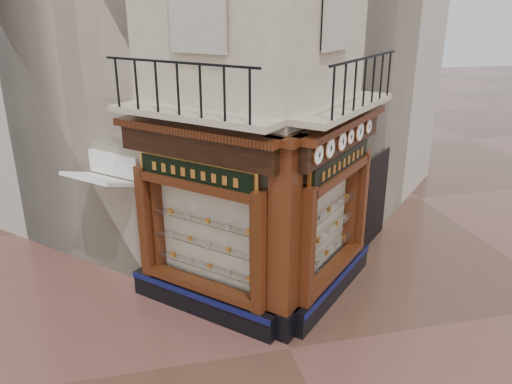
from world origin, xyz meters
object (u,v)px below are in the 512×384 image
object	(u,v)px
clock_b	(329,148)
signboard_right	(341,162)
clock_c	(341,141)
clock_e	(359,131)
clock_d	(350,137)
corner_pilaster	(284,244)
signboard_left	(195,173)
awning	(111,285)
clock_f	(368,127)
clock_a	(318,155)

from	to	relation	value
clock_b	signboard_right	world-z (taller)	clock_b
clock_c	clock_e	distance (m)	0.94
clock_b	clock_d	xyz separation A→B (m)	(0.70, 0.70, 0.00)
corner_pilaster	signboard_left	bearing A→B (deg)	100.25
awning	clock_b	bearing A→B (deg)	-163.74
clock_c	clock_d	world-z (taller)	clock_c
corner_pilaster	clock_e	xyz separation A→B (m)	(1.97, 1.37, 1.67)
awning	signboard_right	bearing A→B (deg)	-153.73
clock_d	clock_f	xyz separation A→B (m)	(0.73, 0.73, 0.00)
clock_e	clock_a	bearing A→B (deg)	-180.00
clock_c	corner_pilaster	bearing A→B (deg)	163.31
clock_a	signboard_right	bearing A→B (deg)	4.57
clock_f	clock_a	bearing A→B (deg)	-180.00
corner_pilaster	signboard_left	xyz separation A→B (m)	(-1.46, 1.01, 1.15)
clock_b	clock_f	size ratio (longest dim) A/B	1.25
signboard_right	clock_a	bearing A→B (deg)	-175.43
clock_a	signboard_left	size ratio (longest dim) A/B	0.19
clock_a	clock_b	bearing A→B (deg)	-0.00
clock_d	signboard_left	size ratio (longest dim) A/B	0.16
corner_pilaster	clock_f	xyz separation A→B (m)	(2.34, 1.74, 1.67)
clock_e	clock_d	bearing A→B (deg)	-180.00
signboard_right	clock_c	bearing A→B (deg)	-161.26
corner_pilaster	signboard_right	world-z (taller)	corner_pilaster
clock_a	awning	distance (m)	5.97
clock_e	signboard_left	xyz separation A→B (m)	(-3.43, -0.35, -0.52)
clock_e	signboard_right	xyz separation A→B (m)	(-0.51, -0.35, -0.52)
clock_e	signboard_left	distance (m)	3.49
corner_pilaster	awning	distance (m)	4.69
clock_c	clock_b	bearing A→B (deg)	-180.00
clock_a	clock_c	xyz separation A→B (m)	(0.75, 0.75, 0.00)
corner_pilaster	clock_b	distance (m)	1.93
clock_a	signboard_right	xyz separation A→B (m)	(0.90, 1.06, -0.52)
clock_f	signboard_right	distance (m)	1.26
clock_d	awning	bearing A→B (deg)	116.79
clock_b	clock_d	bearing A→B (deg)	-0.00
clock_a	clock_d	bearing A→B (deg)	-0.00
clock_f	signboard_right	bearing A→B (deg)	174.45
corner_pilaster	clock_a	size ratio (longest dim) A/B	10.54
clock_a	corner_pilaster	bearing A→B (deg)	130.66
clock_b	signboard_left	xyz separation A→B (m)	(-2.37, 0.71, -0.52)
clock_f	awning	xyz separation A→B (m)	(-5.70, 0.91, -3.62)
clock_b	clock_e	world-z (taller)	clock_e
clock_f	awning	bearing A→B (deg)	125.97
clock_b	clock_e	bearing A→B (deg)	0.00
clock_d	signboard_right	world-z (taller)	clock_d
clock_f	clock_e	bearing A→B (deg)	180.00
corner_pilaster	awning	world-z (taller)	corner_pilaster
clock_a	clock_c	size ratio (longest dim) A/B	0.97
clock_c	clock_d	size ratio (longest dim) A/B	1.23
signboard_right	clock_e	bearing A→B (deg)	-10.24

